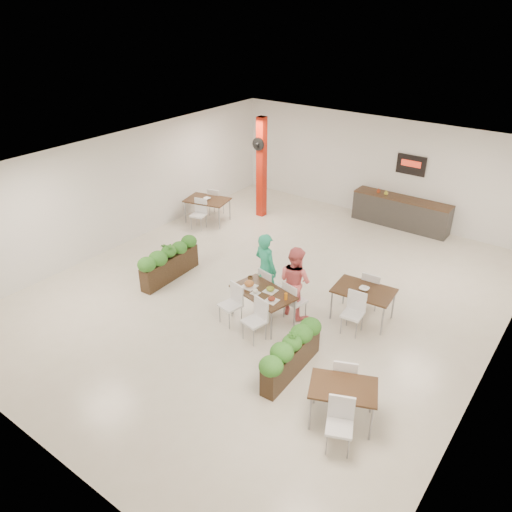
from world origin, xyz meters
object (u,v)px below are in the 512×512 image
(red_column, at_px, (261,167))
(planter_right, at_px, (292,352))
(side_table_a, at_px, (207,203))
(diner_woman, at_px, (295,281))
(side_table_c, at_px, (343,393))
(planter_left, at_px, (169,260))
(service_counter, at_px, (401,211))
(diner_man, at_px, (266,269))
(side_table_b, at_px, (364,294))
(main_table, at_px, (263,296))

(red_column, relative_size, planter_right, 1.74)
(red_column, distance_m, side_table_a, 2.04)
(diner_woman, distance_m, side_table_c, 3.31)
(red_column, distance_m, planter_left, 4.87)
(planter_left, bearing_deg, service_counter, 62.29)
(diner_man, relative_size, planter_left, 0.91)
(side_table_b, bearing_deg, diner_woman, -156.86)
(main_table, xyz_separation_m, side_table_b, (1.74, 1.37, 0.00))
(side_table_a, bearing_deg, main_table, -49.85)
(red_column, bearing_deg, diner_woman, -46.57)
(service_counter, height_order, diner_woman, service_counter)
(diner_woman, bearing_deg, service_counter, -78.18)
(planter_left, distance_m, side_table_a, 3.65)
(planter_left, distance_m, side_table_c, 6.05)
(main_table, relative_size, planter_left, 0.95)
(red_column, height_order, main_table, red_column)
(diner_man, height_order, planter_left, diner_man)
(service_counter, distance_m, planter_left, 7.42)
(red_column, relative_size, side_table_a, 1.91)
(planter_right, bearing_deg, diner_man, 136.81)
(main_table, distance_m, side_table_b, 2.22)
(red_column, relative_size, service_counter, 1.07)
(side_table_c, bearing_deg, side_table_b, 86.04)
(main_table, relative_size, diner_woman, 1.10)
(main_table, height_order, side_table_c, same)
(diner_woman, bearing_deg, side_table_b, -139.41)
(diner_man, distance_m, planter_left, 2.68)
(side_table_c, bearing_deg, side_table_a, 122.35)
(main_table, relative_size, diner_man, 1.04)
(diner_man, relative_size, side_table_b, 1.07)
(red_column, relative_size, side_table_b, 1.94)
(planter_left, bearing_deg, side_table_b, 14.82)
(diner_man, xyz_separation_m, diner_woman, (0.80, 0.00, -0.05))
(diner_woman, height_order, side_table_a, diner_woman)
(diner_man, height_order, side_table_c, diner_man)
(side_table_b, bearing_deg, side_table_c, -75.50)
(main_table, relative_size, side_table_b, 1.12)
(diner_woman, bearing_deg, main_table, 70.16)
(planter_left, relative_size, side_table_b, 1.18)
(main_table, xyz_separation_m, planter_left, (-2.98, 0.12, -0.12))
(red_column, distance_m, side_table_b, 6.38)
(red_column, xyz_separation_m, side_table_b, (5.28, -3.45, -1.01))
(diner_man, distance_m, diner_woman, 0.80)
(main_table, bearing_deg, planter_right, -36.57)
(main_table, distance_m, diner_man, 0.80)
(diner_woman, bearing_deg, planter_left, 21.28)
(side_table_b, bearing_deg, red_column, 141.69)
(diner_man, distance_m, side_table_b, 2.26)
(red_column, height_order, service_counter, red_column)
(side_table_a, relative_size, side_table_b, 1.01)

